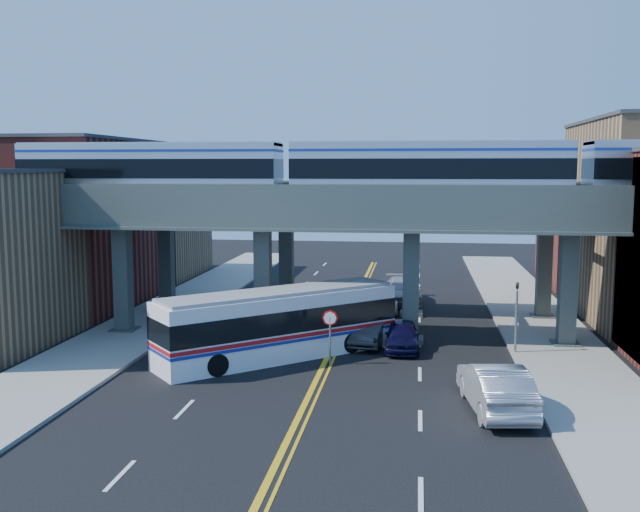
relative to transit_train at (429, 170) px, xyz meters
The scene contains 17 objects.
ground 13.07m from the transit_train, 121.01° to the right, with size 120.00×120.00×0.00m, color black.
sidewalk_west 18.77m from the transit_train, behind, with size 5.00×70.00×0.16m, color gray.
sidewalk_east 11.44m from the transit_train, 16.64° to the left, with size 5.00×70.00×0.16m, color gray.
building_west_b 24.91m from the transit_train, 161.06° to the left, with size 8.00×14.00×11.00m, color maroon.
building_west_c 31.79m from the transit_train, 137.98° to the left, with size 8.00×10.00×8.00m, color #97744E.
building_east_c 25.50m from the transit_train, 56.90° to the left, with size 8.00×10.00×9.00m, color maroon.
elevated_viaduct_near 5.50m from the transit_train, behind, with size 52.00×3.60×7.40m.
elevated_viaduct_far 8.90m from the transit_train, 124.49° to the left, with size 52.00×3.60×7.40m.
transit_train is the anchor object (origin of this frame).
stop_sign 10.00m from the transit_train, 132.05° to the right, with size 0.76×0.09×2.63m.
traffic_signal 8.38m from the transit_train, 24.49° to the right, with size 0.15×0.18×4.10m.
transit_bus 11.11m from the transit_train, 150.71° to the right, with size 11.09×10.25×3.19m.
car_lane_a 8.66m from the transit_train, 125.62° to the right, with size 1.73×4.31×1.47m, color black.
car_lane_b 8.79m from the transit_train, behind, with size 1.90×5.44×1.79m, color #28292B.
car_lane_c 12.04m from the transit_train, 110.44° to the left, with size 2.45×5.31×1.47m, color white.
car_lane_d 14.04m from the transit_train, 97.48° to the left, with size 2.34×5.75×1.67m, color #AAA9AE.
car_parked_curb 13.58m from the transit_train, 76.46° to the right, with size 1.96×5.61×1.85m, color #9E9FA2.
Camera 1 is at (4.27, -29.51, 9.23)m, focal length 40.00 mm.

